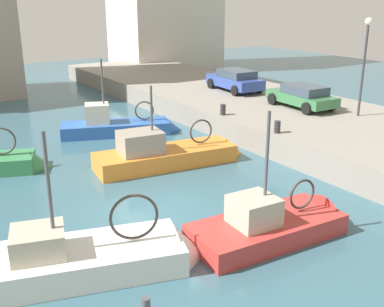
{
  "coord_description": "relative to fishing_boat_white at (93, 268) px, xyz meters",
  "views": [
    {
      "loc": [
        -7.04,
        -12.75,
        7.06
      ],
      "look_at": [
        2.59,
        1.71,
        1.2
      ],
      "focal_mm": 44.12,
      "sensor_mm": 36.0,
      "label": 1
    }
  ],
  "objects": [
    {
      "name": "fishing_boat_white",
      "position": [
        0.0,
        0.0,
        0.0
      ],
      "size": [
        6.68,
        3.71,
        4.93
      ],
      "color": "white",
      "rests_on": "ground"
    },
    {
      "name": "quay_streetlamp",
      "position": [
        16.17,
        4.17,
        4.36
      ],
      "size": [
        0.36,
        0.36,
        4.83
      ],
      "color": "#38383D",
      "rests_on": "quay_wall"
    },
    {
      "name": "fishing_boat_red",
      "position": [
        5.54,
        -1.25,
        0.02
      ],
      "size": [
        5.69,
        2.53,
        4.92
      ],
      "color": "#BC3833",
      "rests_on": "ground"
    },
    {
      "name": "mooring_bollard_south",
      "position": [
        10.52,
        4.12,
        1.38
      ],
      "size": [
        0.28,
        0.28,
        0.55
      ],
      "primitive_type": "cylinder",
      "color": "#2D2D33",
      "rests_on": "quay_wall"
    },
    {
      "name": "water_surface",
      "position": [
        3.17,
        2.12,
        -0.09
      ],
      "size": [
        80.0,
        80.0,
        0.0
      ],
      "primitive_type": "plane",
      "color": "#386070",
      "rests_on": "ground"
    },
    {
      "name": "quay_wall",
      "position": [
        14.67,
        2.12,
        0.51
      ],
      "size": [
        9.0,
        56.0,
        1.2
      ],
      "primitive_type": "cube",
      "color": "gray",
      "rests_on": "ground"
    },
    {
      "name": "mooring_bollard_mid",
      "position": [
        10.52,
        8.12,
        1.38
      ],
      "size": [
        0.28,
        0.28,
        0.55
      ],
      "primitive_type": "cylinder",
      "color": "#2D2D33",
      "rests_on": "quay_wall"
    },
    {
      "name": "fishing_boat_blue",
      "position": [
        6.42,
        11.6,
        0.04
      ],
      "size": [
        6.56,
        3.82,
        4.77
      ],
      "color": "#2D60B7",
      "rests_on": "ground"
    },
    {
      "name": "parked_car_blue",
      "position": [
        15.07,
        12.84,
        1.81
      ],
      "size": [
        2.29,
        4.27,
        1.36
      ],
      "color": "#334C9E",
      "rests_on": "quay_wall"
    },
    {
      "name": "parked_car_green",
      "position": [
        15.09,
        7.04,
        1.76
      ],
      "size": [
        2.16,
        4.1,
        1.25
      ],
      "color": "#387547",
      "rests_on": "quay_wall"
    },
    {
      "name": "fishing_boat_orange",
      "position": [
        6.17,
        6.07,
        0.06
      ],
      "size": [
        7.08,
        2.82,
        4.4
      ],
      "color": "orange",
      "rests_on": "ground"
    }
  ]
}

